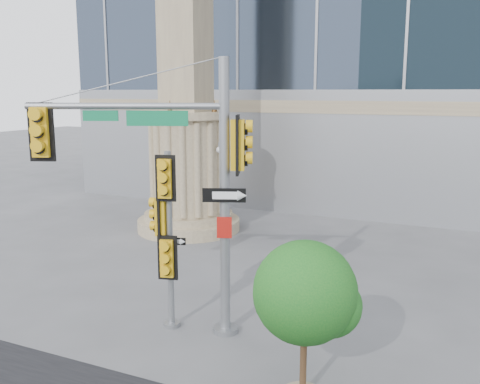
% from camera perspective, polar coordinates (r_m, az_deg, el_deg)
% --- Properties ---
extents(ground, '(120.00, 120.00, 0.00)m').
position_cam_1_polar(ground, '(13.25, -2.59, -15.93)').
color(ground, '#545456').
rests_on(ground, ground).
extents(monument, '(4.40, 4.40, 16.60)m').
position_cam_1_polar(monument, '(22.63, -5.72, 9.60)').
color(monument, gray).
rests_on(monument, ground).
extents(main_signal_pole, '(4.95, 2.35, 6.72)m').
position_cam_1_polar(main_signal_pole, '(12.79, -7.09, 2.63)').
color(main_signal_pole, slate).
rests_on(main_signal_pole, ground).
extents(secondary_signal_pole, '(0.84, 0.60, 4.52)m').
position_cam_1_polar(secondary_signal_pole, '(13.30, -7.88, -3.71)').
color(secondary_signal_pole, slate).
rests_on(secondary_signal_pole, ground).
extents(street_tree, '(2.04, 2.00, 3.19)m').
position_cam_1_polar(street_tree, '(10.43, 7.16, -11.02)').
color(street_tree, gray).
rests_on(street_tree, ground).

